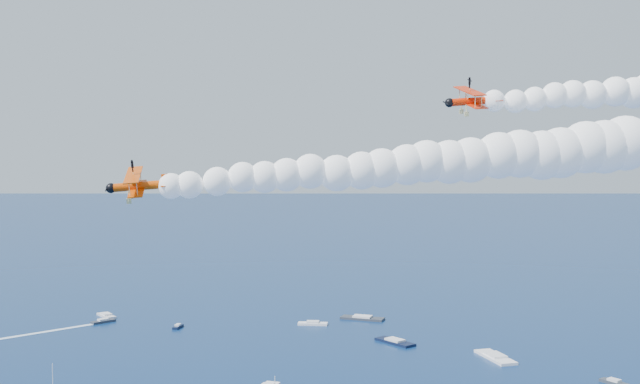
# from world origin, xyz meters

# --- Properties ---
(biplane_lead) EXTENTS (9.34, 10.65, 6.82)m
(biplane_lead) POSITION_xyz_m (20.34, 40.06, 60.34)
(biplane_lead) COLOR red
(biplane_trail) EXTENTS (8.82, 10.05, 6.39)m
(biplane_trail) POSITION_xyz_m (-14.27, 17.43, 50.42)
(biplane_trail) COLOR #D74604
(smoke_trail_trail) EXTENTS (60.12, 40.51, 10.77)m
(smoke_trail_trail) POSITION_xyz_m (13.11, 27.00, 52.62)
(smoke_trail_trail) COLOR white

